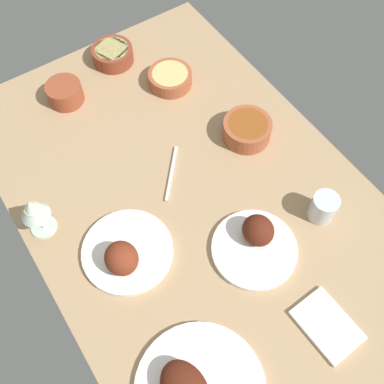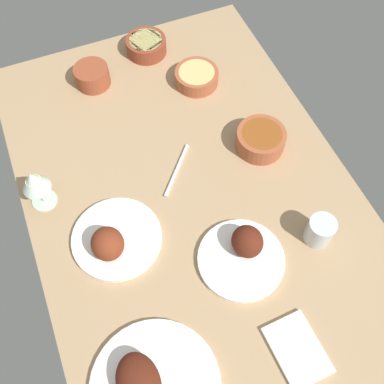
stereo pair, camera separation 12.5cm
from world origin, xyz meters
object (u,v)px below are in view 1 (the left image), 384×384
object	(u,v)px
plate_center_main	(125,254)
bowl_potatoes	(113,54)
fork_loose	(172,173)
bowl_sauce	(65,92)
wine_glass	(33,210)
plate_far_side	(256,242)
folded_napkin	(327,325)
bowl_pasta	(170,78)
bowl_soup	(247,129)
water_tumbler	(323,207)

from	to	relation	value
plate_center_main	bowl_potatoes	xyz separation A→B (cm)	(64.74, -31.92, 0.21)
fork_loose	bowl_sauce	bearing A→B (deg)	58.06
wine_glass	plate_far_side	bearing A→B (deg)	-129.24
plate_far_side	folded_napkin	bearing A→B (deg)	-176.46
plate_center_main	bowl_potatoes	bearing A→B (deg)	-26.25
bowl_pasta	wine_glass	xyz separation A→B (cm)	(-25.08, 56.38, 7.35)
bowl_soup	bowl_sauce	xyz separation A→B (cm)	(43.36, 38.91, 0.20)
bowl_soup	wine_glass	bearing A→B (deg)	84.83
plate_far_side	bowl_sauce	bearing A→B (deg)	14.44
plate_far_side	bowl_sauce	world-z (taller)	plate_far_side
bowl_soup	plate_far_side	bearing A→B (deg)	146.49
bowl_sauce	bowl_pasta	world-z (taller)	bowl_sauce
bowl_potatoes	folded_napkin	bearing A→B (deg)	179.81
plate_center_main	bowl_sauce	size ratio (longest dim) A/B	2.15
plate_center_main	bowl_potatoes	distance (cm)	72.18
water_tumbler	fork_loose	world-z (taller)	water_tumbler
plate_center_main	bowl_potatoes	world-z (taller)	plate_center_main
plate_center_main	wine_glass	world-z (taller)	wine_glass
folded_napkin	fork_loose	size ratio (longest dim) A/B	0.84
bowl_sauce	water_tumbler	size ratio (longest dim) A/B	1.35
plate_far_side	bowl_potatoes	distance (cm)	80.59
bowl_potatoes	wine_glass	xyz separation A→B (cm)	(-44.61, 45.99, 6.99)
water_tumbler	folded_napkin	bearing A→B (deg)	141.39
folded_napkin	fork_loose	world-z (taller)	folded_napkin
bowl_sauce	fork_loose	xyz separation A→B (cm)	(-42.30, -12.74, -3.08)
bowl_soup	fork_loose	world-z (taller)	bowl_soup
bowl_sauce	plate_far_side	bearing A→B (deg)	-165.56
bowl_soup	water_tumbler	bearing A→B (deg)	-178.97
plate_center_main	bowl_pasta	bearing A→B (deg)	-43.10
bowl_soup	folded_napkin	xyz separation A→B (cm)	(-56.42, 18.35, -2.67)
bowl_soup	bowl_potatoes	size ratio (longest dim) A/B	1.07
plate_far_side	wine_glass	size ratio (longest dim) A/B	1.61
bowl_soup	bowl_potatoes	xyz separation A→B (cm)	(50.40, 18.00, -0.34)
bowl_pasta	wine_glass	distance (cm)	62.14
plate_center_main	bowl_soup	world-z (taller)	plate_center_main
water_tumbler	fork_loose	bearing A→B (deg)	38.39
plate_center_main	bowl_sauce	xyz separation A→B (cm)	(57.70, -11.01, 0.75)
bowl_sauce	folded_napkin	xyz separation A→B (cm)	(-99.79, -20.56, -2.88)
bowl_pasta	fork_loose	distance (cm)	35.18
bowl_sauce	wine_glass	world-z (taller)	wine_glass
plate_center_main	bowl_sauce	world-z (taller)	plate_center_main
bowl_soup	bowl_potatoes	distance (cm)	53.52
plate_center_main	bowl_pasta	xyz separation A→B (cm)	(45.21, -42.31, -0.15)
water_tumbler	folded_napkin	world-z (taller)	water_tumbler
bowl_pasta	folded_napkin	world-z (taller)	bowl_pasta
bowl_potatoes	bowl_sauce	world-z (taller)	bowl_sauce
wine_glass	bowl_potatoes	bearing A→B (deg)	-45.87
wine_glass	water_tumbler	world-z (taller)	wine_glass
bowl_potatoes	bowl_pasta	distance (cm)	22.12
bowl_soup	wine_glass	distance (cm)	64.60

